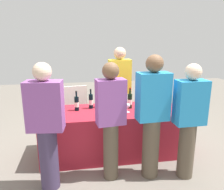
{
  "coord_description": "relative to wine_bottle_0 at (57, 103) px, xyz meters",
  "views": [
    {
      "loc": [
        -0.55,
        -3.27,
        1.84
      ],
      "look_at": [
        0.0,
        0.0,
        0.98
      ],
      "focal_mm": 35.7,
      "sensor_mm": 36.0,
      "label": 1
    }
  ],
  "objects": [
    {
      "name": "ground_plane",
      "position": [
        0.85,
        -0.15,
        -0.85
      ],
      "size": [
        12.0,
        12.0,
        0.0
      ],
      "primitive_type": "plane",
      "color": "slate"
    },
    {
      "name": "tasting_table",
      "position": [
        0.85,
        -0.15,
        -0.48
      ],
      "size": [
        2.19,
        0.84,
        0.73
      ],
      "primitive_type": "cube",
      "color": "maroon",
      "rests_on": "ground_plane"
    },
    {
      "name": "wine_bottle_0",
      "position": [
        0.0,
        0.0,
        0.0
      ],
      "size": [
        0.08,
        0.08,
        0.33
      ],
      "color": "black",
      "rests_on": "tasting_table"
    },
    {
      "name": "wine_bottle_1",
      "position": [
        0.31,
        -0.06,
        -0.01
      ],
      "size": [
        0.07,
        0.07,
        0.31
      ],
      "color": "black",
      "rests_on": "tasting_table"
    },
    {
      "name": "wine_bottle_2",
      "position": [
        0.54,
        0.01,
        -0.0
      ],
      "size": [
        0.07,
        0.07,
        0.32
      ],
      "color": "black",
      "rests_on": "tasting_table"
    },
    {
      "name": "wine_bottle_3",
      "position": [
        0.67,
        0.04,
        -0.0
      ],
      "size": [
        0.07,
        0.07,
        0.33
      ],
      "color": "black",
      "rests_on": "tasting_table"
    },
    {
      "name": "wine_bottle_4",
      "position": [
        0.97,
        -0.01,
        -0.01
      ],
      "size": [
        0.07,
        0.07,
        0.3
      ],
      "color": "black",
      "rests_on": "tasting_table"
    },
    {
      "name": "wine_bottle_5",
      "position": [
        1.16,
        -0.08,
        0.0
      ],
      "size": [
        0.07,
        0.07,
        0.34
      ],
      "color": "black",
      "rests_on": "tasting_table"
    },
    {
      "name": "wine_bottle_6",
      "position": [
        1.46,
        -0.02,
        -0.0
      ],
      "size": [
        0.07,
        0.07,
        0.33
      ],
      "color": "black",
      "rests_on": "tasting_table"
    },
    {
      "name": "wine_glass_0",
      "position": [
        0.09,
        -0.28,
        -0.01
      ],
      "size": [
        0.07,
        0.07,
        0.15
      ],
      "color": "silver",
      "rests_on": "tasting_table"
    },
    {
      "name": "wine_glass_1",
      "position": [
        0.7,
        -0.33,
        -0.02
      ],
      "size": [
        0.07,
        0.07,
        0.14
      ],
      "color": "silver",
      "rests_on": "tasting_table"
    },
    {
      "name": "wine_glass_2",
      "position": [
        1.08,
        -0.27,
        -0.02
      ],
      "size": [
        0.07,
        0.07,
        0.14
      ],
      "color": "silver",
      "rests_on": "tasting_table"
    },
    {
      "name": "wine_glass_3",
      "position": [
        1.34,
        -0.3,
        -0.02
      ],
      "size": [
        0.07,
        0.07,
        0.14
      ],
      "color": "silver",
      "rests_on": "tasting_table"
    },
    {
      "name": "wine_glass_4",
      "position": [
        1.46,
        -0.31,
        -0.03
      ],
      "size": [
        0.07,
        0.07,
        0.13
      ],
      "color": "silver",
      "rests_on": "tasting_table"
    },
    {
      "name": "wine_glass_5",
      "position": [
        1.63,
        -0.29,
        -0.02
      ],
      "size": [
        0.07,
        0.07,
        0.14
      ],
      "color": "silver",
      "rests_on": "tasting_table"
    },
    {
      "name": "server_pouring",
      "position": [
        1.12,
        0.58,
        0.06
      ],
      "size": [
        0.41,
        0.23,
        1.67
      ],
      "rotation": [
        0.0,
        0.0,
        3.13
      ],
      "color": "black",
      "rests_on": "ground_plane"
    },
    {
      "name": "guest_0",
      "position": [
        -0.06,
        -0.88,
        -0.0
      ],
      "size": [
        0.44,
        0.28,
        1.58
      ],
      "rotation": [
        0.0,
        0.0,
        -0.12
      ],
      "color": "#3F3351",
      "rests_on": "ground_plane"
    },
    {
      "name": "guest_1",
      "position": [
        0.73,
        -0.8,
        0.0
      ],
      "size": [
        0.38,
        0.24,
        1.56
      ],
      "rotation": [
        0.0,
        0.0,
        0.12
      ],
      "color": "brown",
      "rests_on": "ground_plane"
    },
    {
      "name": "guest_2",
      "position": [
        1.26,
        -0.85,
        0.04
      ],
      "size": [
        0.42,
        0.24,
        1.64
      ],
      "rotation": [
        0.0,
        0.0,
        0.05
      ],
      "color": "brown",
      "rests_on": "ground_plane"
    },
    {
      "name": "guest_3",
      "position": [
        1.72,
        -0.94,
        -0.02
      ],
      "size": [
        0.39,
        0.22,
        1.54
      ],
      "rotation": [
        0.0,
        0.0,
        0.02
      ],
      "color": "brown",
      "rests_on": "ground_plane"
    },
    {
      "name": "menu_board",
      "position": [
        0.22,
        0.86,
        -0.39
      ],
      "size": [
        0.6,
        0.12,
        0.92
      ],
      "primitive_type": "cube",
      "rotation": [
        0.0,
        0.0,
        0.15
      ],
      "color": "white",
      "rests_on": "ground_plane"
    }
  ]
}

